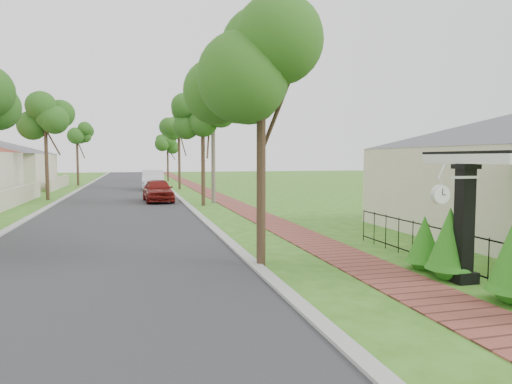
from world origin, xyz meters
name	(u,v)px	position (x,y,z in m)	size (l,w,h in m)	color
ground	(243,285)	(0.00, 0.00, 0.00)	(160.00, 160.00, 0.00)	#366919
road	(121,201)	(-3.00, 20.00, 0.00)	(7.00, 120.00, 0.02)	#28282B
kerb_right	(181,200)	(0.65, 20.00, 0.00)	(0.30, 120.00, 0.10)	#9E9E99
kerb_left	(57,203)	(-6.65, 20.00, 0.00)	(0.30, 120.00, 0.10)	#9E9E99
sidewalk	(221,199)	(3.25, 20.00, 0.00)	(1.50, 120.00, 0.03)	brown
porch_post	(464,230)	(4.55, -1.00, 1.12)	(0.48, 0.48, 2.52)	black
picket_fence	(446,248)	(4.90, 0.00, 0.53)	(0.03, 8.02, 1.00)	black
street_trees	(124,133)	(-2.87, 26.84, 4.54)	(10.70, 37.65, 5.89)	#382619
hedge_row	(488,251)	(4.45, -1.79, 0.84)	(0.89, 4.49, 2.22)	#1A5A12
parked_car_red	(158,190)	(-0.83, 18.84, 0.69)	(1.64, 4.07, 1.39)	maroon
parked_car_white	(153,180)	(-0.70, 29.90, 0.81)	(1.71, 4.92, 1.62)	white
near_tree	(261,78)	(0.80, 1.50, 4.54)	(2.22, 2.22, 5.70)	#382619
utility_pole	(213,140)	(2.30, 17.37, 3.67)	(1.20, 0.24, 7.23)	#6F6357
station_clock	(443,193)	(3.69, -1.40, 1.95)	(1.05, 0.13, 0.55)	silver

